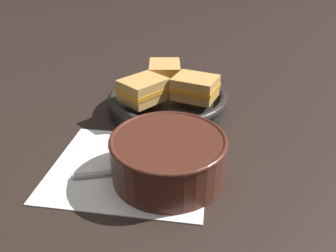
% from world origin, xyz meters
% --- Properties ---
extents(ground_plane, '(4.00, 4.00, 0.00)m').
position_xyz_m(ground_plane, '(0.00, 0.00, 0.00)').
color(ground_plane, black).
extents(napkin, '(0.30, 0.27, 0.00)m').
position_xyz_m(napkin, '(-0.02, -0.03, 0.00)').
color(napkin, white).
rests_on(napkin, ground_plane).
extents(soup_bowl, '(0.18, 0.18, 0.07)m').
position_xyz_m(soup_bowl, '(0.05, -0.03, 0.04)').
color(soup_bowl, '#4C2319').
rests_on(soup_bowl, ground_plane).
extents(spoon, '(0.16, 0.10, 0.01)m').
position_xyz_m(spoon, '(0.02, -0.03, 0.01)').
color(spoon, '#B7B7BC').
rests_on(spoon, napkin).
extents(skillet, '(0.26, 0.26, 0.04)m').
position_xyz_m(skillet, '(-0.03, 0.19, 0.02)').
color(skillet, black).
rests_on(skillet, ground_plane).
extents(sandwich_near_left, '(0.09, 0.08, 0.05)m').
position_xyz_m(sandwich_near_left, '(0.03, 0.19, 0.06)').
color(sandwich_near_left, tan).
rests_on(sandwich_near_left, skillet).
extents(sandwich_near_right, '(0.10, 0.11, 0.05)m').
position_xyz_m(sandwich_near_right, '(-0.06, 0.25, 0.06)').
color(sandwich_near_right, tan).
rests_on(sandwich_near_right, skillet).
extents(sandwich_far_left, '(0.10, 0.11, 0.05)m').
position_xyz_m(sandwich_far_left, '(-0.07, 0.14, 0.06)').
color(sandwich_far_left, tan).
rests_on(sandwich_far_left, skillet).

